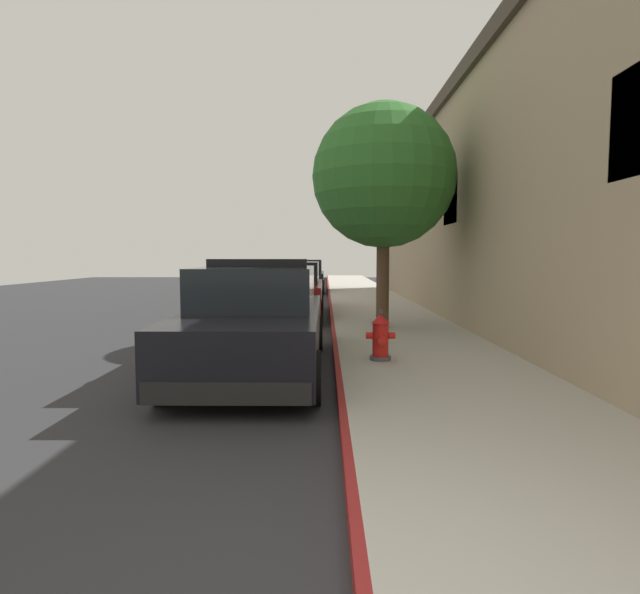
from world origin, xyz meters
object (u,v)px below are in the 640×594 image
parked_car_silver_ahead (290,290)px  fire_hydrant (381,337)px  street_tree (384,177)px  police_cruiser (257,322)px  parked_car_dark_far (305,277)px

parked_car_silver_ahead → fire_hydrant: bearing=-75.2°
parked_car_silver_ahead → street_tree: street_tree is taller
police_cruiser → street_tree: size_ratio=1.00×
fire_hydrant → parked_car_silver_ahead: bearing=104.8°
street_tree → parked_car_dark_far: bearing=99.5°
parked_car_silver_ahead → street_tree: 4.93m
police_cruiser → street_tree: 5.05m
police_cruiser → fire_hydrant: police_cruiser is taller
police_cruiser → parked_car_silver_ahead: 7.06m
police_cruiser → parked_car_dark_far: size_ratio=1.00×
police_cruiser → fire_hydrant: (1.85, 0.06, -0.24)m
fire_hydrant → street_tree: (0.43, 3.55, 2.92)m
parked_car_dark_far → fire_hydrant: bearing=-83.9°
parked_car_silver_ahead → police_cruiser: bearing=-90.0°
parked_car_silver_ahead → parked_car_dark_far: size_ratio=1.00×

